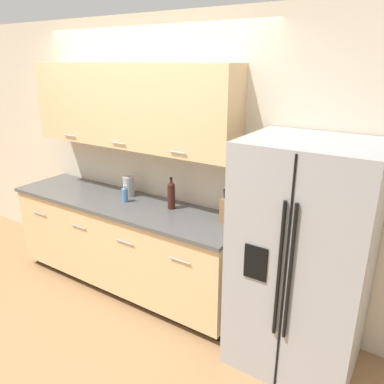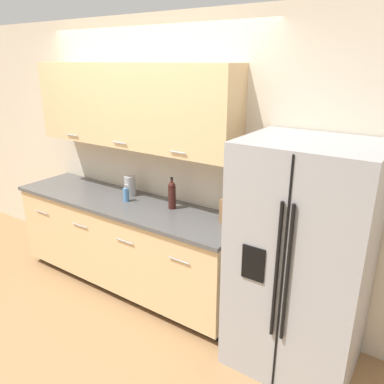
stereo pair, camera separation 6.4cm
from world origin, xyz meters
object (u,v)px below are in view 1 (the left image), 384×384
at_px(knife_block, 229,210).
at_px(steel_canister, 129,186).
at_px(soap_dispenser, 125,195).
at_px(refrigerator, 302,259).
at_px(wine_bottle, 171,195).

height_order(knife_block, steel_canister, knife_block).
bearing_deg(soap_dispenser, refrigerator, -2.02).
bearing_deg(wine_bottle, soap_dispenser, -168.02).
bearing_deg(knife_block, steel_canister, 178.17).
height_order(wine_bottle, soap_dispenser, wine_bottle).
relative_size(wine_bottle, steel_canister, 1.38).
bearing_deg(knife_block, wine_bottle, -178.87).
relative_size(refrigerator, wine_bottle, 5.81).
xyz_separation_m(refrigerator, wine_bottle, (-1.27, 0.16, 0.19)).
relative_size(refrigerator, soap_dispenser, 9.97).
relative_size(knife_block, soap_dispenser, 1.71).
distance_m(refrigerator, knife_block, 0.72).
relative_size(knife_block, wine_bottle, 0.99).
distance_m(refrigerator, steel_canister, 1.85).
bearing_deg(refrigerator, knife_block, 165.68).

